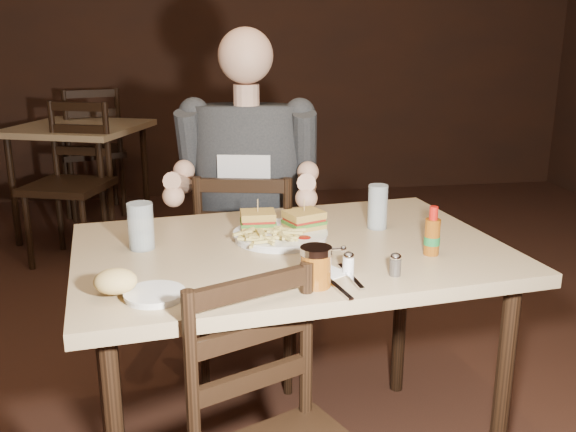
{
  "coord_description": "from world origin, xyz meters",
  "views": [
    {
      "loc": [
        -0.36,
        -1.99,
        1.39
      ],
      "look_at": [
        -0.07,
        -0.15,
        0.85
      ],
      "focal_mm": 40.0,
      "sensor_mm": 36.0,
      "label": 1
    }
  ],
  "objects": [
    {
      "name": "syrup_dispenser",
      "position": [
        -0.05,
        -0.51,
        0.82
      ],
      "size": [
        0.09,
        0.09,
        0.1
      ],
      "primitive_type": null,
      "rotation": [
        0.0,
        0.0,
        0.13
      ],
      "color": "brown",
      "rests_on": "main_table"
    },
    {
      "name": "glass_left",
      "position": [
        -0.5,
        -0.15,
        0.84
      ],
      "size": [
        0.08,
        0.08,
        0.14
      ],
      "primitive_type": "cylinder",
      "rotation": [
        0.0,
        0.0,
        0.13
      ],
      "color": "silver",
      "rests_on": "main_table"
    },
    {
      "name": "bg_table",
      "position": [
        -1.09,
        2.5,
        0.68
      ],
      "size": [
        1.03,
        1.03,
        0.77
      ],
      "rotation": [
        0.0,
        0.0,
        -0.37
      ],
      "color": "tan",
      "rests_on": "ground"
    },
    {
      "name": "main_table",
      "position": [
        -0.07,
        -0.2,
        0.69
      ],
      "size": [
        1.35,
        0.99,
        0.77
      ],
      "rotation": [
        0.0,
        0.0,
        0.13
      ],
      "color": "tan",
      "rests_on": "ground"
    },
    {
      "name": "sandwich_right",
      "position": [
        -0.01,
        -0.09,
        0.84
      ],
      "size": [
        0.14,
        0.13,
        0.1
      ],
      "primitive_type": null,
      "rotation": [
        0.0,
        0.0,
        0.38
      ],
      "color": "gold",
      "rests_on": "dinner_plate"
    },
    {
      "name": "room_shell",
      "position": [
        0.0,
        0.0,
        1.4
      ],
      "size": [
        7.0,
        7.0,
        7.0
      ],
      "color": "black",
      "rests_on": "ground"
    },
    {
      "name": "napkin",
      "position": [
        -0.04,
        -0.42,
        0.77
      ],
      "size": [
        0.18,
        0.18,
        0.0
      ],
      "primitive_type": "cube",
      "rotation": [
        0.0,
        0.0,
        0.55
      ],
      "color": "white",
      "rests_on": "main_table"
    },
    {
      "name": "bg_chair_near",
      "position": [
        -1.09,
        1.95,
        0.48
      ],
      "size": [
        0.58,
        0.61,
        0.97
      ],
      "primitive_type": null,
      "rotation": [
        0.0,
        0.0,
        -0.34
      ],
      "color": "black",
      "rests_on": "ground"
    },
    {
      "name": "sandwich_left",
      "position": [
        -0.15,
        -0.07,
        0.83
      ],
      "size": [
        0.11,
        0.09,
        0.1
      ],
      "primitive_type": null,
      "rotation": [
        0.0,
        0.0,
        -0.03
      ],
      "color": "gold",
      "rests_on": "dinner_plate"
    },
    {
      "name": "diner",
      "position": [
        -0.14,
        0.39,
        0.93
      ],
      "size": [
        0.63,
        0.54,
        0.95
      ],
      "primitive_type": null,
      "rotation": [
        0.0,
        0.0,
        -0.21
      ],
      "color": "#2E3033",
      "rests_on": "chair_far"
    },
    {
      "name": "side_plate",
      "position": [
        -0.45,
        -0.52,
        0.78
      ],
      "size": [
        0.16,
        0.16,
        0.01
      ],
      "primitive_type": "cylinder",
      "rotation": [
        0.0,
        0.0,
        0.13
      ],
      "color": "white",
      "rests_on": "main_table"
    },
    {
      "name": "bg_chair_far",
      "position": [
        -1.09,
        3.05,
        0.49
      ],
      "size": [
        0.56,
        0.6,
        0.98
      ],
      "primitive_type": null,
      "rotation": [
        0.0,
        0.0,
        3.41
      ],
      "color": "black",
      "rests_on": "ground"
    },
    {
      "name": "bread_roll",
      "position": [
        -0.54,
        -0.51,
        0.81
      ],
      "size": [
        0.11,
        0.1,
        0.06
      ],
      "primitive_type": "ellipsoid",
      "rotation": [
        0.0,
        0.0,
        0.13
      ],
      "color": "#D9B562",
      "rests_on": "side_plate"
    },
    {
      "name": "ketchup_dollop",
      "position": [
        -0.02,
        -0.19,
        0.79
      ],
      "size": [
        0.05,
        0.05,
        0.01
      ],
      "primitive_type": "ellipsoid",
      "rotation": [
        0.0,
        0.0,
        0.13
      ],
      "color": "maroon",
      "rests_on": "dinner_plate"
    },
    {
      "name": "salt_shaker",
      "position": [
        0.05,
        -0.44,
        0.8
      ],
      "size": [
        0.03,
        0.03,
        0.06
      ],
      "primitive_type": null,
      "rotation": [
        0.0,
        0.0,
        0.13
      ],
      "color": "white",
      "rests_on": "main_table"
    },
    {
      "name": "hot_sauce",
      "position": [
        0.32,
        -0.33,
        0.84
      ],
      "size": [
        0.05,
        0.05,
        0.14
      ],
      "primitive_type": null,
      "rotation": [
        0.0,
        0.0,
        0.13
      ],
      "color": "brown",
      "rests_on": "main_table"
    },
    {
      "name": "dinner_plate",
      "position": [
        -0.09,
        -0.12,
        0.78
      ],
      "size": [
        0.32,
        0.32,
        0.02
      ],
      "primitive_type": "cylinder",
      "rotation": [
        0.0,
        0.0,
        0.13
      ],
      "color": "white",
      "rests_on": "main_table"
    },
    {
      "name": "chair_far",
      "position": [
        -0.13,
        0.44,
        0.44
      ],
      "size": [
        0.49,
        0.52,
        0.88
      ],
      "primitive_type": null,
      "rotation": [
        0.0,
        0.0,
        2.93
      ],
      "color": "black",
      "rests_on": "ground"
    },
    {
      "name": "knife",
      "position": [
        -0.01,
        -0.51,
        0.78
      ],
      "size": [
        0.06,
        0.22,
        0.01
      ],
      "primitive_type": "cube",
      "rotation": [
        0.0,
        0.0,
        0.2
      ],
      "color": "silver",
      "rests_on": "napkin"
    },
    {
      "name": "fork",
      "position": [
        0.05,
        -0.47,
        0.78
      ],
      "size": [
        0.03,
        0.18,
        0.01
      ],
      "primitive_type": "cube",
      "rotation": [
        0.0,
        0.0,
        0.09
      ],
      "color": "silver",
      "rests_on": "napkin"
    },
    {
      "name": "pepper_shaker",
      "position": [
        0.17,
        -0.47,
        0.8
      ],
      "size": [
        0.03,
        0.03,
        0.06
      ],
      "primitive_type": null,
      "rotation": [
        0.0,
        0.0,
        0.13
      ],
      "color": "#38332D",
      "rests_on": "main_table"
    },
    {
      "name": "fries_pile",
      "position": [
        -0.13,
        -0.18,
        0.8
      ],
      "size": [
        0.25,
        0.19,
        0.04
      ],
      "primitive_type": null,
      "rotation": [
        0.0,
        0.0,
        0.13
      ],
      "color": "#D1C064",
      "rests_on": "dinner_plate"
    },
    {
      "name": "glass_right",
      "position": [
        0.24,
        -0.06,
        0.84
      ],
      "size": [
        0.07,
        0.07,
        0.14
      ],
      "primitive_type": "cylinder",
      "rotation": [
        0.0,
        0.0,
        0.13
      ],
      "color": "silver",
      "rests_on": "main_table"
    }
  ]
}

